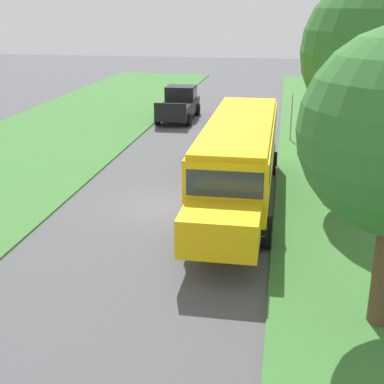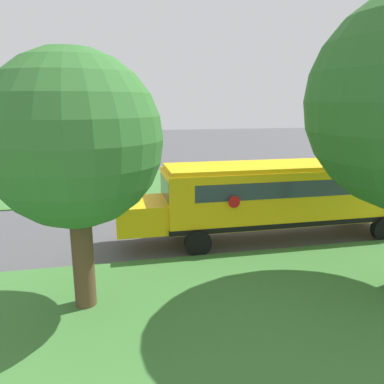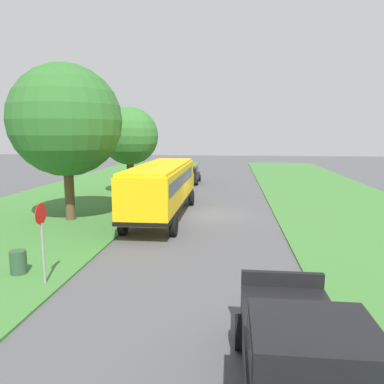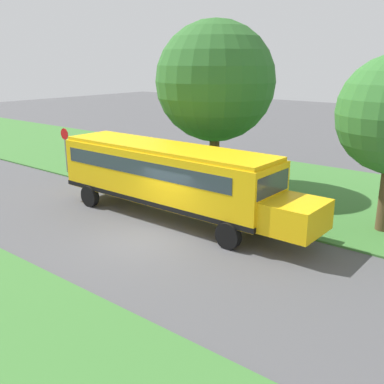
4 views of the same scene
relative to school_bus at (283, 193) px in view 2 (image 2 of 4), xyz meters
name	(u,v)px [view 2 (image 2 of 4)]	position (x,y,z in m)	size (l,w,h in m)	color
ground_plane	(239,220)	(2.58, 0.96, -1.92)	(120.00, 120.00, 0.00)	#4C4C4F
grass_verge	(379,347)	(-7.42, 0.96, -1.88)	(12.00, 80.00, 0.08)	#3D7533
grass_far_side	(198,182)	(11.58, 0.96, -1.89)	(10.00, 80.00, 0.07)	#3D7533
school_bus	(283,193)	(0.00, 0.00, 0.00)	(2.84, 12.42, 3.16)	yellow
oak_tree_roadside_mid	(79,143)	(-4.16, 7.66, 2.68)	(4.53, 4.53, 6.96)	brown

